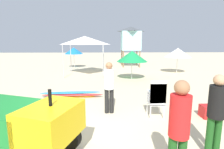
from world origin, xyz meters
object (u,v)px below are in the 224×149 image
object	(u,v)px
lifeguard_near_center	(216,110)
beach_umbrella_far	(132,56)
beach_umbrella_mid	(178,53)
lifeguard_near_left	(179,126)
beach_umbrella_left	(74,51)
stacked_plastic_chairs	(157,96)
cooler_box	(209,111)
popup_canopy	(85,40)
utility_cart	(16,122)
lifeguard_tower	(131,38)
lifeguard_near_right	(109,84)
surfboard_pile	(72,94)

from	to	relation	value
lifeguard_near_center	beach_umbrella_far	world-z (taller)	beach_umbrella_far
beach_umbrella_mid	lifeguard_near_left	bearing A→B (deg)	-112.12
beach_umbrella_mid	beach_umbrella_left	bearing A→B (deg)	159.01
stacked_plastic_chairs	cooler_box	xyz separation A→B (m)	(1.65, -0.03, -0.51)
popup_canopy	beach_umbrella_mid	world-z (taller)	popup_canopy
lifeguard_near_center	cooler_box	distance (m)	2.24
utility_cart	beach_umbrella_far	world-z (taller)	beach_umbrella_far
lifeguard_near_center	lifeguard_tower	world-z (taller)	lifeguard_tower
beach_umbrella_left	lifeguard_near_center	bearing A→B (deg)	-68.99
stacked_plastic_chairs	beach_umbrella_far	bearing A→B (deg)	88.89
lifeguard_near_left	beach_umbrella_far	distance (m)	8.57
utility_cart	popup_canopy	world-z (taller)	popup_canopy
utility_cart	lifeguard_near_right	bearing A→B (deg)	51.33
lifeguard_near_center	lifeguard_tower	bearing A→B (deg)	88.92
lifeguard_tower	beach_umbrella_left	size ratio (longest dim) A/B	2.03
lifeguard_near_left	beach_umbrella_far	bearing A→B (deg)	86.39
beach_umbrella_far	lifeguard_near_right	bearing A→B (deg)	-105.88
popup_canopy	utility_cart	bearing A→B (deg)	-91.52
beach_umbrella_mid	beach_umbrella_far	bearing A→B (deg)	-148.83
utility_cart	lifeguard_near_center	bearing A→B (deg)	-0.15
lifeguard_near_left	lifeguard_near_center	bearing A→B (deg)	34.59
lifeguard_near_right	beach_umbrella_far	size ratio (longest dim) A/B	0.87
surfboard_pile	lifeguard_near_right	distance (m)	2.50
surfboard_pile	lifeguard_tower	world-z (taller)	lifeguard_tower
surfboard_pile	utility_cart	bearing A→B (deg)	-93.89
lifeguard_near_left	lifeguard_tower	xyz separation A→B (m)	(1.32, 14.83, 1.74)
beach_umbrella_left	utility_cart	bearing A→B (deg)	-84.72
utility_cart	cooler_box	world-z (taller)	utility_cart
lifeguard_near_right	popup_canopy	world-z (taller)	popup_canopy
lifeguard_near_center	popup_canopy	distance (m)	10.42
utility_cart	beach_umbrella_far	size ratio (longest dim) A/B	1.45
beach_umbrella_far	lifeguard_near_center	bearing A→B (deg)	-86.21
surfboard_pile	lifeguard_tower	distance (m)	11.08
lifeguard_near_left	lifeguard_near_right	distance (m)	3.20
lifeguard_near_right	lifeguard_tower	xyz separation A→B (m)	(2.35, 11.79, 1.77)
beach_umbrella_far	lifeguard_tower	bearing A→B (deg)	82.89
stacked_plastic_chairs	lifeguard_near_center	distance (m)	1.99
stacked_plastic_chairs	lifeguard_near_left	xyz separation A→B (m)	(-0.42, -2.59, 0.31)
lifeguard_near_center	beach_umbrella_far	size ratio (longest dim) A/B	0.87
stacked_plastic_chairs	lifeguard_near_left	distance (m)	2.64
stacked_plastic_chairs	popup_canopy	size ratio (longest dim) A/B	0.43
beach_umbrella_mid	beach_umbrella_far	xyz separation A→B (m)	(-3.89, -2.35, -0.09)
beach_umbrella_left	beach_umbrella_mid	size ratio (longest dim) A/B	0.95
surfboard_pile	popup_canopy	size ratio (longest dim) A/B	0.96
lifeguard_tower	beach_umbrella_far	size ratio (longest dim) A/B	1.99
surfboard_pile	popup_canopy	distance (m)	6.05
utility_cart	popup_canopy	bearing A→B (deg)	88.48
popup_canopy	beach_umbrella_far	size ratio (longest dim) A/B	1.44
surfboard_pile	lifeguard_near_center	bearing A→B (deg)	-48.13
utility_cart	beach_umbrella_left	world-z (taller)	beach_umbrella_left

